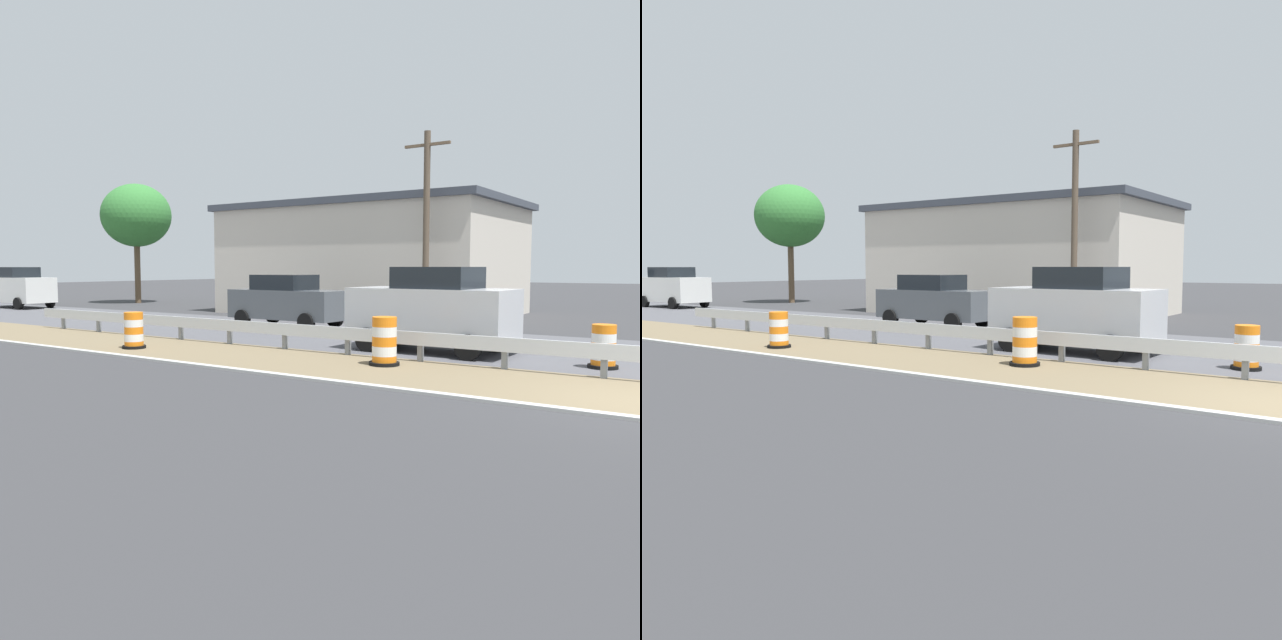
% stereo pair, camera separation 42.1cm
% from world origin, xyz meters
% --- Properties ---
extents(traffic_barrel_nearest, '(0.63, 0.63, 0.97)m').
position_xyz_m(traffic_barrel_nearest, '(3.46, 1.44, 0.44)').
color(traffic_barrel_nearest, orange).
rests_on(traffic_barrel_nearest, ground).
extents(traffic_barrel_close, '(0.70, 0.70, 1.11)m').
position_xyz_m(traffic_barrel_close, '(1.16, 5.66, 0.50)').
color(traffic_barrel_close, orange).
rests_on(traffic_barrel_close, ground).
extents(traffic_barrel_mid, '(0.64, 0.64, 1.00)m').
position_xyz_m(traffic_barrel_mid, '(-0.05, 12.77, 0.45)').
color(traffic_barrel_mid, orange).
rests_on(traffic_barrel_mid, ground).
extents(car_trailing_near_lane, '(2.13, 4.26, 2.22)m').
position_xyz_m(car_trailing_near_lane, '(7.74, 31.69, 1.11)').
color(car_trailing_near_lane, silver).
rests_on(car_trailing_near_lane, ground).
extents(car_mid_far_lane, '(2.11, 4.59, 1.95)m').
position_xyz_m(car_mid_far_lane, '(7.21, 12.93, 0.98)').
color(car_mid_far_lane, '#4C5156').
rests_on(car_mid_far_lane, ground).
extents(car_trailing_far_lane, '(2.19, 4.28, 2.24)m').
position_xyz_m(car_trailing_far_lane, '(3.87, 5.68, 1.12)').
color(car_trailing_far_lane, silver).
rests_on(car_trailing_far_lane, ground).
extents(roadside_shop_near, '(8.63, 13.47, 5.22)m').
position_xyz_m(roadside_shop_near, '(15.31, 13.86, 2.62)').
color(roadside_shop_near, beige).
rests_on(roadside_shop_near, ground).
extents(utility_pole_near, '(0.24, 1.80, 7.23)m').
position_xyz_m(utility_pole_near, '(10.35, 8.80, 3.77)').
color(utility_pole_near, brown).
rests_on(utility_pole_near, ground).
extents(tree_roadside, '(4.25, 4.25, 7.29)m').
position_xyz_m(tree_roadside, '(14.42, 29.90, 5.36)').
color(tree_roadside, brown).
rests_on(tree_roadside, ground).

